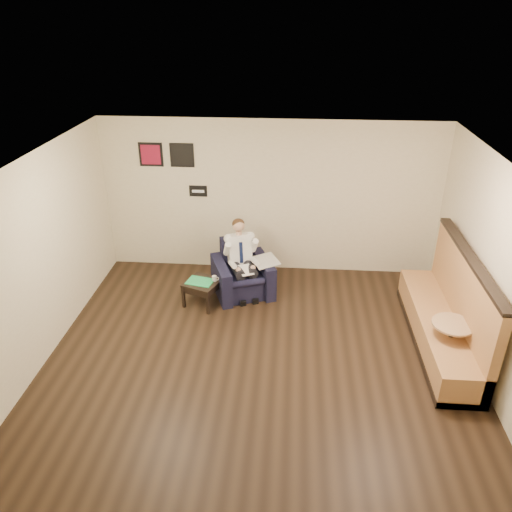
# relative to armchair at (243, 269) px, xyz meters

# --- Properties ---
(ground) EXTENTS (6.00, 6.00, 0.00)m
(ground) POSITION_rel_armchair_xyz_m (0.42, -2.04, -0.45)
(ground) COLOR black
(ground) RESTS_ON ground
(wall_back) EXTENTS (6.00, 0.02, 2.80)m
(wall_back) POSITION_rel_armchair_xyz_m (0.42, 0.96, 0.95)
(wall_back) COLOR beige
(wall_back) RESTS_ON ground
(wall_front) EXTENTS (6.00, 0.02, 2.80)m
(wall_front) POSITION_rel_armchair_xyz_m (0.42, -5.04, 0.95)
(wall_front) COLOR beige
(wall_front) RESTS_ON ground
(wall_left) EXTENTS (0.02, 6.00, 2.80)m
(wall_left) POSITION_rel_armchair_xyz_m (-2.58, -2.04, 0.95)
(wall_left) COLOR beige
(wall_left) RESTS_ON ground
(wall_right) EXTENTS (0.02, 6.00, 2.80)m
(wall_right) POSITION_rel_armchair_xyz_m (3.42, -2.04, 0.95)
(wall_right) COLOR beige
(wall_right) RESTS_ON ground
(ceiling) EXTENTS (6.00, 6.00, 0.02)m
(ceiling) POSITION_rel_armchair_xyz_m (0.42, -2.04, 2.35)
(ceiling) COLOR white
(ceiling) RESTS_ON wall_back
(seating_sign) EXTENTS (0.32, 0.02, 0.20)m
(seating_sign) POSITION_rel_armchair_xyz_m (-0.88, 0.95, 1.05)
(seating_sign) COLOR black
(seating_sign) RESTS_ON wall_back
(art_print_left) EXTENTS (0.42, 0.03, 0.42)m
(art_print_left) POSITION_rel_armchair_xyz_m (-1.68, 0.95, 1.70)
(art_print_left) COLOR maroon
(art_print_left) RESTS_ON wall_back
(art_print_right) EXTENTS (0.42, 0.03, 0.42)m
(art_print_right) POSITION_rel_armchair_xyz_m (-1.13, 0.95, 1.70)
(art_print_right) COLOR black
(art_print_right) RESTS_ON wall_back
(armchair) EXTENTS (1.20, 1.20, 0.90)m
(armchair) POSITION_rel_armchair_xyz_m (0.00, 0.00, 0.00)
(armchair) COLOR black
(armchair) RESTS_ON ground
(seated_man) EXTENTS (0.86, 1.03, 1.23)m
(seated_man) POSITION_rel_armchair_xyz_m (0.04, -0.11, 0.17)
(seated_man) COLOR white
(seated_man) RESTS_ON armchair
(lap_papers) EXTENTS (0.31, 0.35, 0.01)m
(lap_papers) POSITION_rel_armchair_xyz_m (0.08, -0.20, 0.10)
(lap_papers) COLOR white
(lap_papers) RESTS_ON seated_man
(newspaper) EXTENTS (0.55, 0.60, 0.01)m
(newspaper) POSITION_rel_armchair_xyz_m (0.39, 0.04, 0.16)
(newspaper) COLOR silver
(newspaper) RESTS_ON armchair
(side_table) EXTENTS (0.67, 0.67, 0.42)m
(side_table) POSITION_rel_armchair_xyz_m (-0.63, -0.42, -0.24)
(side_table) COLOR black
(side_table) RESTS_ON ground
(green_folder) EXTENTS (0.48, 0.39, 0.01)m
(green_folder) POSITION_rel_armchair_xyz_m (-0.66, -0.43, -0.02)
(green_folder) COLOR #23B35D
(green_folder) RESTS_ON side_table
(coffee_mug) EXTENTS (0.10, 0.10, 0.09)m
(coffee_mug) POSITION_rel_armchair_xyz_m (-0.43, -0.38, 0.02)
(coffee_mug) COLOR white
(coffee_mug) RESTS_ON side_table
(smartphone) EXTENTS (0.15, 0.12, 0.01)m
(smartphone) POSITION_rel_armchair_xyz_m (-0.53, -0.30, -0.02)
(smartphone) COLOR black
(smartphone) RESTS_ON side_table
(banquette) EXTENTS (0.66, 2.77, 1.41)m
(banquette) POSITION_rel_armchair_xyz_m (3.01, -1.23, 0.26)
(banquette) COLOR #AD7643
(banquette) RESTS_ON ground
(cafe_table) EXTENTS (0.66, 0.66, 0.69)m
(cafe_table) POSITION_rel_armchair_xyz_m (3.02, -1.72, -0.11)
(cafe_table) COLOR tan
(cafe_table) RESTS_ON ground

